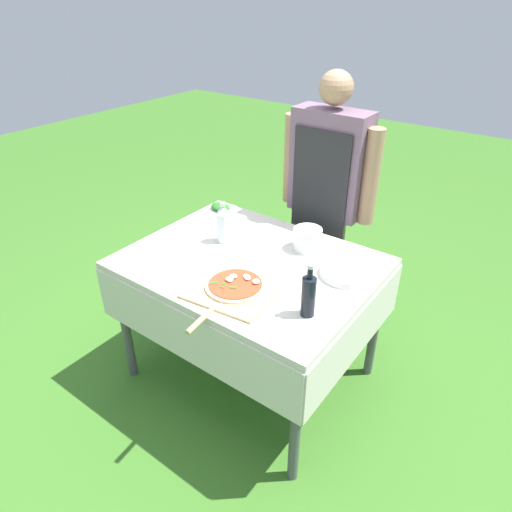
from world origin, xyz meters
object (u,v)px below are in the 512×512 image
plate_stack (347,272)px  pizza_on_peel (235,287)px  water_bottle (223,223)px  prep_table (250,276)px  person_cook (327,189)px  herb_container (221,207)px  mixing_tub (308,239)px  oil_bottle (308,295)px

plate_stack → pizza_on_peel: bearing=-131.2°
water_bottle → plate_stack: 0.70m
prep_table → person_cook: bearing=86.1°
pizza_on_peel → prep_table: bearing=104.6°
plate_stack → herb_container: bearing=168.2°
prep_table → mixing_tub: bearing=58.7°
herb_container → prep_table: bearing=-36.0°
herb_container → water_bottle: bearing=-47.1°
pizza_on_peel → water_bottle: bearing=129.0°
mixing_tub → oil_bottle: bearing=-59.0°
prep_table → plate_stack: (0.45, 0.16, 0.11)m
pizza_on_peel → water_bottle: 0.47m
water_bottle → herb_container: 0.40m
herb_container → plate_stack: 0.97m
oil_bottle → plate_stack: (-0.00, 0.37, -0.08)m
prep_table → water_bottle: water_bottle is taller
person_cook → oil_bottle: 0.98m
mixing_tub → plate_stack: 0.31m
person_cook → water_bottle: bearing=65.6°
plate_stack → prep_table: bearing=-160.0°
pizza_on_peel → mixing_tub: 0.53m
oil_bottle → herb_container: size_ratio=1.41×
person_cook → mixing_tub: (0.12, -0.41, -0.11)m
person_cook → prep_table: bearing=86.5°
mixing_tub → plate_stack: bearing=-21.2°
oil_bottle → prep_table: bearing=155.9°
prep_table → pizza_on_peel: 0.28m
water_bottle → plate_stack: water_bottle is taller
herb_container → mixing_tub: bearing=-7.5°
pizza_on_peel → water_bottle: (-0.33, 0.32, 0.09)m
person_cook → herb_container: 0.65m
pizza_on_peel → plate_stack: 0.54m
oil_bottle → mixing_tub: size_ratio=1.65×
prep_table → person_cook: (0.05, 0.69, 0.26)m
water_bottle → herb_container: water_bottle is taller
pizza_on_peel → oil_bottle: oil_bottle is taller
prep_table → pizza_on_peel: (0.10, -0.24, 0.10)m
oil_bottle → water_bottle: oil_bottle is taller
pizza_on_peel → mixing_tub: (0.07, 0.52, 0.04)m
water_bottle → person_cook: bearing=65.2°
mixing_tub → plate_stack: (0.29, -0.11, -0.04)m
person_cook → mixing_tub: person_cook is taller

